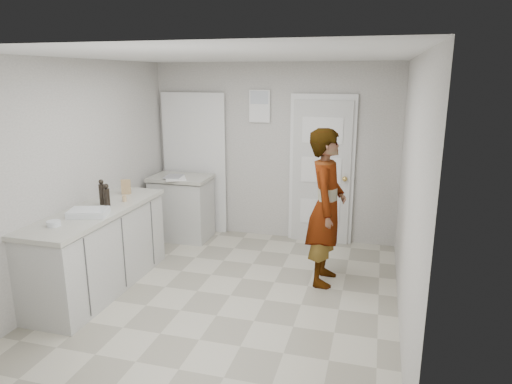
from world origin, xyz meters
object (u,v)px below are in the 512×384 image
(oil_cruet_a, at_px, (107,196))
(egg_bowl, at_px, (54,223))
(cake_mix_box, at_px, (126,187))
(oil_cruet_b, at_px, (102,193))
(spice_jar, at_px, (124,198))
(person, at_px, (326,208))
(baking_dish, at_px, (88,213))

(oil_cruet_a, relative_size, egg_bowl, 2.00)
(cake_mix_box, distance_m, oil_cruet_b, 0.48)
(spice_jar, relative_size, oil_cruet_b, 0.25)
(egg_bowl, bearing_deg, person, 30.79)
(spice_jar, xyz_separation_m, oil_cruet_a, (-0.07, -0.24, 0.09))
(person, relative_size, cake_mix_box, 10.04)
(person, bearing_deg, oil_cruet_a, 108.43)
(cake_mix_box, height_order, baking_dish, cake_mix_box)
(oil_cruet_a, xyz_separation_m, baking_dish, (-0.00, -0.34, -0.09))
(person, height_order, egg_bowl, person)
(person, bearing_deg, baking_dish, 115.65)
(baking_dish, bearing_deg, person, 24.82)
(oil_cruet_a, height_order, oil_cruet_b, oil_cruet_b)
(spice_jar, distance_m, egg_bowl, 0.97)
(spice_jar, bearing_deg, cake_mix_box, 117.33)
(oil_cruet_a, bearing_deg, spice_jar, 74.84)
(oil_cruet_a, distance_m, egg_bowl, 0.73)
(spice_jar, height_order, egg_bowl, spice_jar)
(cake_mix_box, bearing_deg, person, -16.51)
(person, bearing_deg, spice_jar, 103.17)
(baking_dish, bearing_deg, oil_cruet_b, 103.87)
(oil_cruet_b, relative_size, baking_dish, 0.66)
(person, distance_m, oil_cruet_a, 2.42)
(cake_mix_box, xyz_separation_m, egg_bowl, (-0.03, -1.26, -0.06))
(cake_mix_box, xyz_separation_m, spice_jar, (0.16, -0.31, -0.05))
(person, height_order, baking_dish, person)
(person, relative_size, baking_dish, 4.07)
(spice_jar, bearing_deg, baking_dish, -96.81)
(spice_jar, bearing_deg, oil_cruet_b, -134.33)
(cake_mix_box, height_order, spice_jar, cake_mix_box)
(person, relative_size, oil_cruet_b, 6.20)
(oil_cruet_a, xyz_separation_m, oil_cruet_b, (-0.10, 0.07, 0.01))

